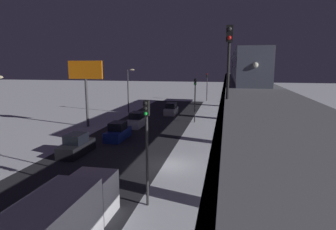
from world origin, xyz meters
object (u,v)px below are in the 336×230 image
object	(u,v)px
sedan_blue	(118,132)
traffic_light_far	(207,83)
rail_signal	(229,49)
sedan_white	(137,121)
commercial_billboard	(86,76)
sedan_black	(76,146)
traffic_light_near	(147,138)
box_truck	(65,218)
sedan_silver	(171,110)
subway_train	(243,65)
traffic_light_mid	(195,94)

from	to	relation	value
sedan_blue	traffic_light_far	world-z (taller)	traffic_light_far
traffic_light_far	rail_signal	bearing A→B (deg)	95.04
sedan_white	commercial_billboard	xyz separation A→B (m)	(6.57, 1.43, 6.03)
sedan_black	traffic_light_near	world-z (taller)	traffic_light_near
sedan_blue	box_truck	size ratio (longest dim) A/B	0.60
sedan_white	sedan_silver	bearing A→B (deg)	-105.05
sedan_black	commercial_billboard	bearing A→B (deg)	-67.87
traffic_light_far	sedan_blue	bearing A→B (deg)	78.63
box_truck	sedan_blue	bearing A→B (deg)	-75.79
commercial_billboard	sedan_black	bearing A→B (deg)	112.13
rail_signal	sedan_black	world-z (taller)	rail_signal
subway_train	rail_signal	size ratio (longest dim) A/B	9.22
rail_signal	sedan_blue	xyz separation A→B (m)	(12.00, -13.75, -8.41)
traffic_light_far	commercial_billboard	xyz separation A→B (m)	(14.07, 31.64, 2.63)
traffic_light_mid	traffic_light_far	size ratio (longest dim) A/B	1.00
commercial_billboard	rail_signal	bearing A→B (deg)	133.73
box_truck	traffic_light_far	distance (m)	56.40
rail_signal	sedan_silver	distance (m)	33.65
rail_signal	sedan_silver	xyz separation A→B (m)	(9.20, -31.26, -8.41)
traffic_light_near	traffic_light_mid	bearing A→B (deg)	-90.00
rail_signal	box_truck	bearing A→B (deg)	35.88
subway_train	rail_signal	distance (m)	26.04
subway_train	traffic_light_near	bearing A→B (deg)	76.03
subway_train	box_truck	bearing A→B (deg)	73.32
sedan_blue	traffic_light_mid	world-z (taller)	traffic_light_mid
subway_train	traffic_light_mid	world-z (taller)	subway_train
sedan_black	traffic_light_far	world-z (taller)	traffic_light_far
subway_train	sedan_silver	bearing A→B (deg)	-25.18
sedan_black	commercial_billboard	world-z (taller)	commercial_billboard
sedan_silver	traffic_light_near	bearing A→B (deg)	-81.64
sedan_silver	commercial_billboard	xyz separation A→B (m)	(9.37, 11.84, 6.03)
sedan_white	traffic_light_mid	distance (m)	9.30
sedan_black	traffic_light_mid	world-z (taller)	traffic_light_mid
rail_signal	traffic_light_mid	xyz separation A→B (m)	(4.50, -25.17, -5.02)
traffic_light_near	traffic_light_mid	world-z (taller)	same
sedan_white	traffic_light_far	world-z (taller)	traffic_light_far
box_truck	traffic_light_near	distance (m)	5.97
sedan_silver	traffic_light_near	distance (m)	32.50
box_truck	traffic_light_near	xyz separation A→B (m)	(-2.70, -4.49, 2.85)
sedan_black	traffic_light_mid	size ratio (longest dim) A/B	0.69
sedan_silver	traffic_light_mid	xyz separation A→B (m)	(-4.70, 6.09, 3.40)
sedan_blue	traffic_light_near	size ratio (longest dim) A/B	0.69
sedan_white	sedan_black	xyz separation A→B (m)	(1.80, 13.16, 0.00)
sedan_black	commercial_billboard	distance (m)	14.03
subway_train	box_truck	size ratio (longest dim) A/B	4.98
subway_train	box_truck	world-z (taller)	subway_train
rail_signal	traffic_light_mid	distance (m)	26.06
commercial_billboard	subway_train	bearing A→B (deg)	-162.52
sedan_silver	traffic_light_mid	distance (m)	8.41
sedan_silver	traffic_light_near	xyz separation A→B (m)	(-4.70, 31.97, 3.40)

